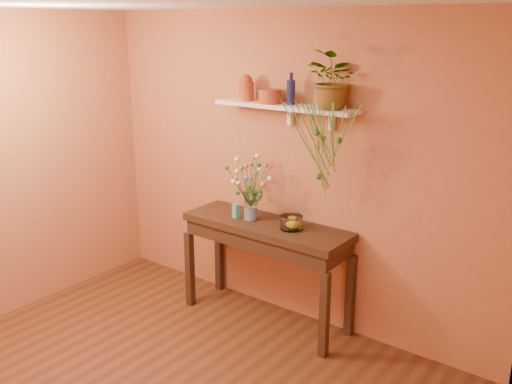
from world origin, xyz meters
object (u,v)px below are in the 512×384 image
object	(u,v)px
glass_vase	(251,208)
bouquet	(251,178)
blue_bottle	(291,92)
terracotta_jug	(246,88)
glass_bowl	(292,223)
spider_plant	(334,79)
sideboard	(266,237)

from	to	relation	value
glass_vase	bouquet	world-z (taller)	bouquet
blue_bottle	glass_vase	bearing A→B (deg)	-151.68
terracotta_jug	glass_bowl	distance (m)	1.22
glass_bowl	blue_bottle	bearing A→B (deg)	131.07
blue_bottle	glass_vase	world-z (taller)	blue_bottle
spider_plant	bouquet	distance (m)	1.12
terracotta_jug	glass_vase	world-z (taller)	terracotta_jug
glass_vase	spider_plant	bearing A→B (deg)	11.20
sideboard	glass_vase	size ratio (longest dim) A/B	6.05
bouquet	blue_bottle	bearing A→B (deg)	28.18
sideboard	glass_vase	world-z (taller)	glass_vase
terracotta_jug	sideboard	bearing A→B (deg)	-21.83
glass_bowl	sideboard	bearing A→B (deg)	-179.18
terracotta_jug	glass_bowl	world-z (taller)	terracotta_jug
terracotta_jug	bouquet	size ratio (longest dim) A/B	0.50
sideboard	glass_vase	xyz separation A→B (m)	(-0.16, -0.02, 0.24)
glass_vase	glass_bowl	world-z (taller)	glass_vase
blue_bottle	bouquet	distance (m)	0.81
blue_bottle	spider_plant	world-z (taller)	spider_plant
sideboard	bouquet	size ratio (longest dim) A/B	3.37
terracotta_jug	blue_bottle	distance (m)	0.45
bouquet	glass_vase	bearing A→B (deg)	-114.75
sideboard	terracotta_jug	xyz separation A→B (m)	(-0.31, 0.12, 1.26)
blue_bottle	bouquet	size ratio (longest dim) A/B	0.57
terracotta_jug	glass_vase	bearing A→B (deg)	-42.24
spider_plant	sideboard	bearing A→B (deg)	-167.33
blue_bottle	glass_bowl	distance (m)	1.08
blue_bottle	bouquet	bearing A→B (deg)	-151.82
blue_bottle	glass_vase	xyz separation A→B (m)	(-0.29, -0.16, -1.01)
sideboard	glass_vase	distance (m)	0.29
sideboard	glass_bowl	world-z (taller)	glass_bowl
terracotta_jug	spider_plant	size ratio (longest dim) A/B	0.49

